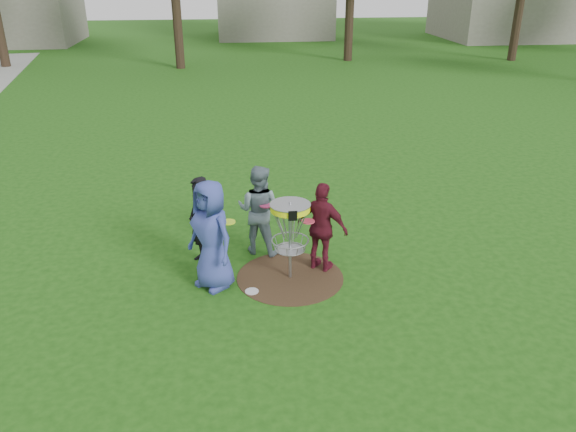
{
  "coord_description": "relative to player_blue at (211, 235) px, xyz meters",
  "views": [
    {
      "loc": [
        -1.0,
        -8.14,
        4.81
      ],
      "look_at": [
        0.0,
        0.3,
        1.0
      ],
      "focal_mm": 35.0,
      "sensor_mm": 36.0,
      "label": 1
    }
  ],
  "objects": [
    {
      "name": "ground",
      "position": [
        1.27,
        0.1,
        -0.91
      ],
      "size": [
        100.0,
        100.0,
        0.0
      ],
      "primitive_type": "plane",
      "color": "#19470F",
      "rests_on": "ground"
    },
    {
      "name": "disc_golf_basket",
      "position": [
        1.27,
        0.1,
        0.11
      ],
      "size": [
        0.66,
        0.67,
        1.38
      ],
      "color": "#9EA0A5",
      "rests_on": "ground"
    },
    {
      "name": "held_discs",
      "position": [
        0.71,
        0.45,
        0.11
      ],
      "size": [
        1.75,
        1.06,
        0.17
      ],
      "color": "#C1EC1A",
      "rests_on": "ground"
    },
    {
      "name": "player_black",
      "position": [
        -0.21,
        0.81,
        -0.12
      ],
      "size": [
        0.6,
        0.69,
        1.59
      ],
      "primitive_type": "imported",
      "rotation": [
        0.0,
        0.0,
        -1.11
      ],
      "color": "black",
      "rests_on": "ground"
    },
    {
      "name": "disc_on_grass",
      "position": [
        0.6,
        -0.29,
        -0.9
      ],
      "size": [
        0.22,
        0.22,
        0.02
      ],
      "primitive_type": "cylinder",
      "color": "silver",
      "rests_on": "ground"
    },
    {
      "name": "player_maroon",
      "position": [
        1.84,
        0.34,
        -0.12
      ],
      "size": [
        0.97,
        0.86,
        1.57
      ],
      "primitive_type": "imported",
      "rotation": [
        0.0,
        0.0,
        2.5
      ],
      "color": "#591422",
      "rests_on": "ground"
    },
    {
      "name": "player_grey",
      "position": [
        0.83,
        1.12,
        -0.09
      ],
      "size": [
        0.98,
        0.89,
        1.65
      ],
      "primitive_type": "imported",
      "rotation": [
        0.0,
        0.0,
        2.73
      ],
      "color": "slate",
      "rests_on": "ground"
    },
    {
      "name": "player_blue",
      "position": [
        0.0,
        0.0,
        0.0
      ],
      "size": [
        1.03,
        1.05,
        1.82
      ],
      "primitive_type": "imported",
      "rotation": [
        0.0,
        0.0,
        -0.84
      ],
      "color": "#374397",
      "rests_on": "ground"
    },
    {
      "name": "dirt_patch",
      "position": [
        1.27,
        0.1,
        -0.91
      ],
      "size": [
        1.8,
        1.8,
        0.01
      ],
      "primitive_type": "cylinder",
      "color": "#47331E",
      "rests_on": "ground"
    }
  ]
}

